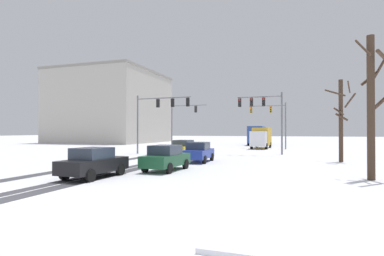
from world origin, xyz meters
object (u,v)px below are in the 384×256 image
traffic_signal_near_left (158,110)px  bare_tree_sidewalk_mid (341,118)px  traffic_signal_far_left (181,118)px  bus_oncoming (257,134)px  bare_tree_sidewalk_near (372,103)px  car_yellow_cab_lead (184,148)px  traffic_signal_near_right (264,110)px  car_blue_second (199,152)px  car_black_fourth (94,162)px  car_dark_green_third (166,158)px  traffic_signal_far_right (273,116)px  office_building_far_left_block (112,108)px  box_truck_delivery (261,137)px

traffic_signal_near_left → bare_tree_sidewalk_mid: bare_tree_sidewalk_mid is taller
traffic_signal_far_left → bus_oncoming: traffic_signal_far_left is taller
bare_tree_sidewalk_near → traffic_signal_far_left: bearing=130.1°
traffic_signal_far_left → car_yellow_cab_lead: traffic_signal_far_left is taller
traffic_signal_near_right → traffic_signal_far_left: (-12.21, 7.93, -0.36)m
car_blue_second → car_black_fourth: same height
traffic_signal_far_left → bare_tree_sidewalk_mid: size_ratio=0.97×
car_dark_green_third → traffic_signal_near_left: bearing=117.0°
traffic_signal_far_right → car_yellow_cab_lead: 17.71m
bus_oncoming → bare_tree_sidewalk_near: (10.55, -39.98, 1.97)m
traffic_signal_far_right → car_blue_second: (-4.45, -20.68, -3.78)m
traffic_signal_near_right → traffic_signal_far_left: bearing=147.0°
car_black_fourth → bare_tree_sidewalk_mid: 19.47m
car_dark_green_third → bare_tree_sidewalk_mid: 15.00m
traffic_signal_near_right → office_building_far_left_block: size_ratio=0.29×
traffic_signal_near_right → traffic_signal_far_right: same height
traffic_signal_near_left → bare_tree_sidewalk_near: bearing=-35.2°
bus_oncoming → office_building_far_left_block: office_building_far_left_block is taller
traffic_signal_near_left → bus_oncoming: 28.44m
traffic_signal_near_right → traffic_signal_far_left: 14.57m
traffic_signal_far_left → car_black_fourth: 27.26m
box_truck_delivery → car_blue_second: bearing=-97.1°
traffic_signal_near_left → office_building_far_left_block: office_building_far_left_block is taller
box_truck_delivery → bare_tree_sidewalk_mid: (8.28, -18.32, 1.94)m
car_yellow_cab_lead → car_dark_green_third: same height
traffic_signal_far_right → car_yellow_cab_lead: (-7.65, -15.52, -3.78)m
car_dark_green_third → bus_oncoming: 39.90m
car_blue_second → office_building_far_left_block: office_building_far_left_block is taller
car_black_fourth → car_dark_green_third: bearing=57.7°
car_yellow_cab_lead → bare_tree_sidewalk_near: bearing=-37.8°
traffic_signal_far_left → car_dark_green_third: traffic_signal_far_left is taller
car_yellow_cab_lead → traffic_signal_far_left: bearing=112.1°
car_blue_second → bare_tree_sidewalk_mid: (11.00, 3.56, 2.76)m
traffic_signal_far_right → bare_tree_sidewalk_mid: size_ratio=0.97×
traffic_signal_far_right → traffic_signal_far_left: bearing=-162.0°
car_dark_green_third → office_building_far_left_block: 53.19m
traffic_signal_near_right → bare_tree_sidewalk_near: (6.88, -14.75, -0.78)m
box_truck_delivery → car_dark_green_third: bearing=-96.2°
bare_tree_sidewalk_mid → traffic_signal_far_left: bearing=145.2°
bus_oncoming → office_building_far_left_block: 33.32m
traffic_signal_near_right → box_truck_delivery: traffic_signal_near_right is taller
traffic_signal_near_right → car_dark_green_third: (-4.66, -14.64, -3.93)m
traffic_signal_far_right → traffic_signal_far_left: same height
traffic_signal_near_right → car_yellow_cab_lead: size_ratio=1.55×
office_building_far_left_block → car_blue_second: bearing=-48.5°
bus_oncoming → bare_tree_sidewalk_mid: size_ratio=1.66×
bus_oncoming → office_building_far_left_block: (-32.73, 2.23, 5.85)m
car_blue_second → car_dark_green_third: (-0.31, -5.90, 0.00)m
traffic_signal_near_right → bus_oncoming: size_ratio=0.59×
traffic_signal_far_right → bare_tree_sidewalk_mid: 18.36m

